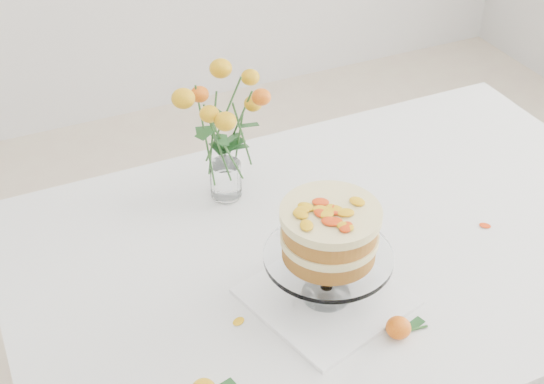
{
  "coord_description": "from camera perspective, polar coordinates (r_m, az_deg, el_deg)",
  "views": [
    {
      "loc": [
        -0.66,
        -1.05,
        1.8
      ],
      "look_at": [
        -0.15,
        0.06,
        0.89
      ],
      "focal_mm": 50.0,
      "sensor_mm": 36.0,
      "label": 1
    }
  ],
  "objects": [
    {
      "name": "table",
      "position": [
        1.68,
        5.5,
        -5.89
      ],
      "size": [
        1.43,
        0.93,
        0.76
      ],
      "color": "tan",
      "rests_on": "ground"
    },
    {
      "name": "napkin",
      "position": [
        1.49,
        4.08,
        -7.87
      ],
      "size": [
        0.33,
        0.33,
        0.01
      ],
      "primitive_type": "cube",
      "rotation": [
        0.0,
        0.0,
        0.27
      ],
      "color": "white",
      "rests_on": "table"
    },
    {
      "name": "cake_stand",
      "position": [
        1.39,
        4.34,
        -3.42
      ],
      "size": [
        0.24,
        0.24,
        0.22
      ],
      "rotation": [
        0.0,
        0.0,
        0.06
      ],
      "color": "white",
      "rests_on": "napkin"
    },
    {
      "name": "rose_vase",
      "position": [
        1.63,
        -3.72,
        5.64
      ],
      "size": [
        0.27,
        0.27,
        0.36
      ],
      "rotation": [
        0.0,
        0.0,
        -0.16
      ],
      "color": "white",
      "rests_on": "table"
    },
    {
      "name": "loose_rose_far",
      "position": [
        1.43,
        9.51,
        -10.04
      ],
      "size": [
        0.08,
        0.05,
        0.04
      ],
      "rotation": [
        0.0,
        0.0,
        -0.1
      ],
      "color": "#D6450A",
      "rests_on": "table"
    },
    {
      "name": "stray_petal_a",
      "position": [
        1.51,
        3.53,
        -7.16
      ],
      "size": [
        0.03,
        0.02,
        0.0
      ],
      "primitive_type": "ellipsoid",
      "color": "#EAA70E",
      "rests_on": "table"
    },
    {
      "name": "stray_petal_b",
      "position": [
        1.53,
        7.58,
        -6.98
      ],
      "size": [
        0.03,
        0.02,
        0.0
      ],
      "primitive_type": "ellipsoid",
      "color": "#EAA70E",
      "rests_on": "table"
    },
    {
      "name": "stray_petal_c",
      "position": [
        1.52,
        9.66,
        -7.45
      ],
      "size": [
        0.03,
        0.02,
        0.0
      ],
      "primitive_type": "ellipsoid",
      "color": "#EAA70E",
      "rests_on": "table"
    },
    {
      "name": "stray_petal_d",
      "position": [
        1.5,
        -2.15,
        -7.51
      ],
      "size": [
        0.03,
        0.02,
        0.0
      ],
      "primitive_type": "ellipsoid",
      "color": "#EAA70E",
      "rests_on": "table"
    },
    {
      "name": "stray_petal_e",
      "position": [
        1.44,
        -2.54,
        -9.72
      ],
      "size": [
        0.03,
        0.02,
        0.0
      ],
      "primitive_type": "ellipsoid",
      "color": "#EAA70E",
      "rests_on": "table"
    },
    {
      "name": "stray_petal_f",
      "position": [
        1.72,
        15.75,
        -2.46
      ],
      "size": [
        0.03,
        0.02,
        0.0
      ],
      "primitive_type": "ellipsoid",
      "color": "#EAA70E",
      "rests_on": "table"
    }
  ]
}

